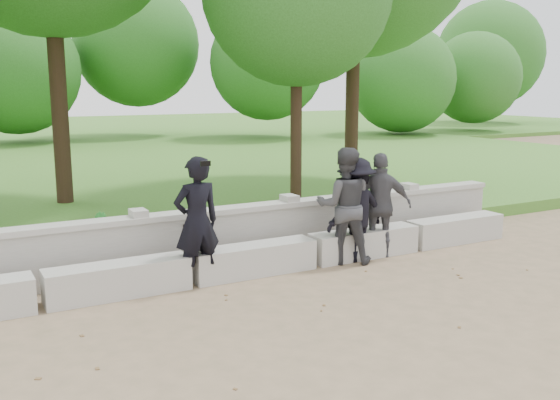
# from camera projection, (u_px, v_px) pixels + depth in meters

# --- Properties ---
(ground) EXTENTS (80.00, 80.00, 0.00)m
(ground) POSITION_uv_depth(u_px,v_px,m) (250.00, 330.00, 7.12)
(ground) COLOR #967A5C
(ground) RESTS_ON ground
(lawn) EXTENTS (40.00, 22.00, 0.25)m
(lawn) POSITION_uv_depth(u_px,v_px,m) (50.00, 172.00, 19.16)
(lawn) COLOR #427325
(lawn) RESTS_ON ground
(concrete_bench) EXTENTS (11.90, 0.45, 0.45)m
(concrete_bench) POSITION_uv_depth(u_px,v_px,m) (190.00, 269.00, 8.72)
(concrete_bench) COLOR beige
(concrete_bench) RESTS_ON ground
(parapet_wall) EXTENTS (12.50, 0.35, 0.90)m
(parapet_wall) POSITION_uv_depth(u_px,v_px,m) (173.00, 242.00, 9.28)
(parapet_wall) COLOR #B2B0A8
(parapet_wall) RESTS_ON ground
(man_main) EXTENTS (0.69, 0.62, 1.82)m
(man_main) POSITION_uv_depth(u_px,v_px,m) (197.00, 222.00, 8.54)
(man_main) COLOR black
(man_main) RESTS_ON ground
(visitor_left) EXTENTS (1.11, 1.04, 1.82)m
(visitor_left) POSITION_uv_depth(u_px,v_px,m) (344.00, 206.00, 9.70)
(visitor_left) COLOR #38383C
(visitor_left) RESTS_ON ground
(visitor_mid) EXTENTS (1.12, 0.72, 1.65)m
(visitor_mid) POSITION_uv_depth(u_px,v_px,m) (356.00, 210.00, 9.82)
(visitor_mid) COLOR black
(visitor_mid) RESTS_ON ground
(visitor_right) EXTENTS (1.08, 0.82, 1.70)m
(visitor_right) POSITION_uv_depth(u_px,v_px,m) (380.00, 205.00, 10.05)
(visitor_right) COLOR #47474C
(visitor_right) RESTS_ON ground
(shrub_b) EXTENTS (0.26, 0.31, 0.51)m
(shrub_b) POSITION_uv_depth(u_px,v_px,m) (99.00, 229.00, 9.92)
(shrub_b) COLOR #2C812F
(shrub_b) RESTS_ON lawn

